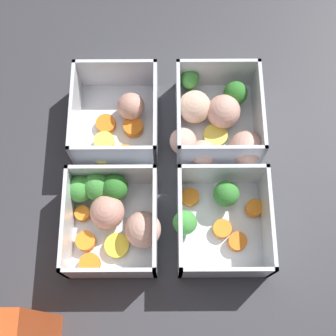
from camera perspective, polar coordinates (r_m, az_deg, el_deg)
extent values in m
plane|color=#38383D|center=(0.68, 0.00, -0.68)|extent=(4.00, 4.00, 0.00)
cube|color=silver|center=(0.66, 6.56, -7.17)|extent=(0.14, 0.12, 0.00)
cube|color=silver|center=(0.64, 12.09, -6.40)|extent=(0.14, 0.01, 0.07)
cube|color=silver|center=(0.62, 1.55, -6.60)|extent=(0.14, 0.00, 0.07)
cube|color=silver|center=(0.62, 7.17, -12.56)|extent=(0.01, 0.12, 0.07)
cube|color=silver|center=(0.65, 6.61, -0.78)|extent=(0.01, 0.12, 0.07)
cylinder|color=#519448|center=(0.65, 2.12, -7.01)|extent=(0.01, 0.01, 0.01)
sphere|color=#42933D|center=(0.63, 2.18, -6.65)|extent=(0.03, 0.03, 0.03)
cylinder|color=orange|center=(0.66, 2.79, -3.56)|extent=(0.04, 0.04, 0.01)
cylinder|color=orange|center=(0.66, 10.56, -4.84)|extent=(0.03, 0.03, 0.02)
cylinder|color=orange|center=(0.65, 6.71, -7.37)|extent=(0.03, 0.03, 0.01)
cylinder|color=#49883F|center=(0.66, 7.01, -3.62)|extent=(0.01, 0.01, 0.01)
sphere|color=#388433|center=(0.64, 7.22, -3.12)|extent=(0.04, 0.04, 0.04)
cylinder|color=orange|center=(0.65, 8.56, -8.86)|extent=(0.03, 0.03, 0.01)
cube|color=silver|center=(0.71, 6.00, 5.50)|extent=(0.14, 0.12, 0.00)
cube|color=silver|center=(0.69, 11.08, 6.59)|extent=(0.14, 0.01, 0.07)
cube|color=silver|center=(0.68, 1.35, 6.67)|extent=(0.14, 0.00, 0.07)
cube|color=silver|center=(0.66, 6.51, 1.44)|extent=(0.01, 0.12, 0.07)
cube|color=silver|center=(0.71, 6.03, 11.45)|extent=(0.01, 0.12, 0.07)
sphere|color=#D19E8C|center=(0.69, 6.88, 6.85)|extent=(0.06, 0.06, 0.05)
cylinder|color=#407A37|center=(0.72, 8.11, 8.24)|extent=(0.01, 0.01, 0.01)
sphere|color=#2D7228|center=(0.70, 8.33, 9.02)|extent=(0.04, 0.04, 0.04)
cylinder|color=#DBC647|center=(0.69, 5.88, 3.91)|extent=(0.04, 0.04, 0.01)
sphere|color=#D19E8C|center=(0.67, 9.61, 2.42)|extent=(0.07, 0.07, 0.05)
sphere|color=beige|center=(0.69, 3.36, 7.44)|extent=(0.07, 0.07, 0.05)
sphere|color=#D19E8C|center=(0.67, 1.94, 3.28)|extent=(0.05, 0.05, 0.04)
sphere|color=#D19E8C|center=(0.67, 4.39, 1.81)|extent=(0.05, 0.05, 0.04)
cylinder|color=#519448|center=(0.72, 2.72, 9.96)|extent=(0.01, 0.01, 0.02)
sphere|color=#42933D|center=(0.71, 2.79, 10.72)|extent=(0.03, 0.03, 0.03)
cube|color=silver|center=(0.66, -6.49, -7.24)|extent=(0.14, 0.12, 0.00)
cube|color=silver|center=(0.62, -1.47, -6.61)|extent=(0.14, 0.00, 0.07)
cube|color=silver|center=(0.64, -12.03, -6.53)|extent=(0.14, 0.01, 0.07)
cube|color=silver|center=(0.62, -7.03, -12.63)|extent=(0.01, 0.12, 0.07)
cube|color=silver|center=(0.65, -6.60, -0.84)|extent=(0.01, 0.12, 0.07)
sphere|color=#D19E8C|center=(0.63, -2.95, -7.50)|extent=(0.07, 0.07, 0.05)
cylinder|color=orange|center=(0.66, -10.28, -5.49)|extent=(0.02, 0.02, 0.01)
cylinder|color=yellow|center=(0.65, -6.14, -9.40)|extent=(0.04, 0.04, 0.01)
cylinder|color=#407A37|center=(0.66, -6.24, -2.96)|extent=(0.01, 0.01, 0.02)
sphere|color=#2D7228|center=(0.64, -6.44, -2.38)|extent=(0.04, 0.04, 0.04)
cylinder|color=#519448|center=(0.67, -10.31, -3.02)|extent=(0.01, 0.01, 0.01)
sphere|color=#42933D|center=(0.65, -10.61, -2.52)|extent=(0.04, 0.04, 0.04)
cylinder|color=orange|center=(0.65, -9.40, -11.44)|extent=(0.04, 0.04, 0.01)
sphere|color=tan|center=(0.64, -7.32, -5.33)|extent=(0.06, 0.06, 0.05)
cylinder|color=orange|center=(0.65, -9.90, -8.76)|extent=(0.03, 0.03, 0.01)
cylinder|color=#519448|center=(0.67, -8.30, -2.79)|extent=(0.01, 0.01, 0.01)
sphere|color=#42933D|center=(0.65, -8.56, -2.23)|extent=(0.04, 0.04, 0.04)
cube|color=silver|center=(0.71, -6.07, 5.45)|extent=(0.14, 0.12, 0.00)
cube|color=silver|center=(0.68, -1.42, 6.66)|extent=(0.14, 0.00, 0.07)
cube|color=silver|center=(0.69, -11.16, 6.49)|extent=(0.14, 0.01, 0.07)
cube|color=silver|center=(0.65, -6.52, 1.37)|extent=(0.01, 0.12, 0.07)
cube|color=silver|center=(0.71, -6.16, 11.39)|extent=(0.01, 0.12, 0.07)
cylinder|color=orange|center=(0.70, -7.49, 5.35)|extent=(0.04, 0.04, 0.01)
cylinder|color=orange|center=(0.70, -4.16, 5.00)|extent=(0.04, 0.04, 0.01)
cylinder|color=orange|center=(0.68, -5.13, 1.83)|extent=(0.03, 0.03, 0.01)
sphere|color=tan|center=(0.70, -4.43, 7.50)|extent=(0.05, 0.05, 0.04)
cylinder|color=#DBC647|center=(0.68, -7.91, 1.47)|extent=(0.04, 0.04, 0.02)
cylinder|color=#DBC647|center=(0.69, -7.68, 3.18)|extent=(0.03, 0.03, 0.01)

